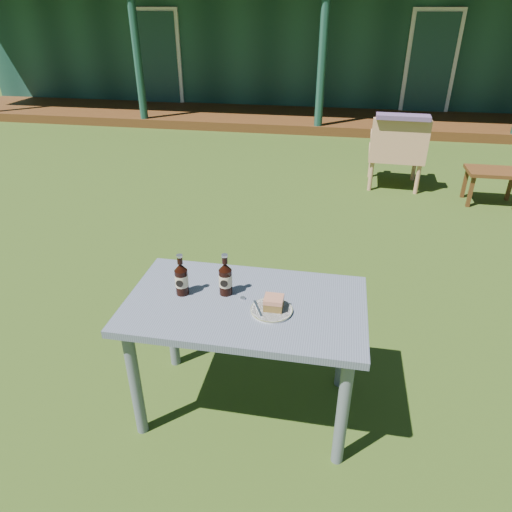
% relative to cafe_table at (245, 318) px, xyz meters
% --- Properties ---
extents(ground, '(80.00, 80.00, 0.00)m').
position_rel_cafe_table_xyz_m(ground, '(0.00, 1.60, -0.62)').
color(ground, '#334916').
extents(pavilion, '(15.80, 8.30, 3.45)m').
position_rel_cafe_table_xyz_m(pavilion, '(-0.00, 10.99, 0.99)').
color(pavilion, '#173D30').
rests_on(pavilion, ground).
extents(cafe_table, '(1.20, 0.70, 0.72)m').
position_rel_cafe_table_xyz_m(cafe_table, '(0.00, 0.00, 0.00)').
color(cafe_table, slate).
rests_on(cafe_table, ground).
extents(plate, '(0.20, 0.20, 0.01)m').
position_rel_cafe_table_xyz_m(plate, '(0.14, -0.06, 0.11)').
color(plate, silver).
rests_on(plate, cafe_table).
extents(cake_slice, '(0.09, 0.09, 0.06)m').
position_rel_cafe_table_xyz_m(cake_slice, '(0.15, -0.05, 0.15)').
color(cake_slice, brown).
rests_on(cake_slice, plate).
extents(fork, '(0.07, 0.13, 0.00)m').
position_rel_cafe_table_xyz_m(fork, '(0.08, -0.07, 0.12)').
color(fork, silver).
rests_on(fork, plate).
extents(cola_bottle_near, '(0.07, 0.07, 0.23)m').
position_rel_cafe_table_xyz_m(cola_bottle_near, '(-0.11, 0.06, 0.19)').
color(cola_bottle_near, black).
rests_on(cola_bottle_near, cafe_table).
extents(cola_bottle_far, '(0.07, 0.07, 0.23)m').
position_rel_cafe_table_xyz_m(cola_bottle_far, '(-0.33, 0.02, 0.19)').
color(cola_bottle_far, black).
rests_on(cola_bottle_far, cafe_table).
extents(bottle_cap, '(0.03, 0.03, 0.01)m').
position_rel_cafe_table_xyz_m(bottle_cap, '(-0.02, 0.02, 0.11)').
color(bottle_cap, silver).
rests_on(bottle_cap, cafe_table).
extents(armchair_left, '(0.68, 0.64, 0.88)m').
position_rel_cafe_table_xyz_m(armchair_left, '(1.10, 3.86, -0.12)').
color(armchair_left, tan).
rests_on(armchair_left, ground).
extents(floral_throw, '(0.61, 0.22, 0.05)m').
position_rel_cafe_table_xyz_m(floral_throw, '(1.09, 3.69, 0.29)').
color(floral_throw, '#5D436A').
rests_on(floral_throw, armchair_left).
extents(side_table, '(0.60, 0.40, 0.40)m').
position_rel_cafe_table_xyz_m(side_table, '(2.15, 3.51, -0.28)').
color(side_table, '#4F2C13').
rests_on(side_table, ground).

